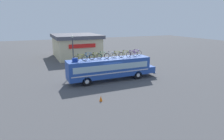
% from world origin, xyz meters
% --- Properties ---
extents(ground_plane, '(120.00, 120.00, 0.00)m').
position_xyz_m(ground_plane, '(0.00, 0.00, 0.00)').
color(ground_plane, '#4C4C4F').
extents(bus, '(11.65, 2.38, 2.78)m').
position_xyz_m(bus, '(0.19, -0.00, 1.62)').
color(bus, '#23479E').
rests_on(bus, ground).
extents(luggage_bag_1, '(0.58, 0.38, 0.43)m').
position_xyz_m(luggage_bag_1, '(-4.29, -0.15, 3.00)').
color(luggage_bag_1, '#193899').
rests_on(luggage_bag_1, bus).
extents(rooftop_bicycle_1, '(1.73, 0.44, 0.91)m').
position_xyz_m(rooftop_bicycle_1, '(-3.67, -0.31, 3.16)').
color(rooftop_bicycle_1, black).
rests_on(rooftop_bicycle_1, bus).
extents(rooftop_bicycle_2, '(1.73, 0.44, 0.96)m').
position_xyz_m(rooftop_bicycle_2, '(-2.66, 0.10, 3.18)').
color(rooftop_bicycle_2, black).
rests_on(rooftop_bicycle_2, bus).
extents(rooftop_bicycle_3, '(1.69, 0.44, 0.87)m').
position_xyz_m(rooftop_bicycle_3, '(-1.68, 0.24, 3.15)').
color(rooftop_bicycle_3, black).
rests_on(rooftop_bicycle_3, bus).
extents(rooftop_bicycle_4, '(1.76, 0.44, 0.92)m').
position_xyz_m(rooftop_bicycle_4, '(-0.77, 0.23, 3.17)').
color(rooftop_bicycle_4, black).
rests_on(rooftop_bicycle_4, bus).
extents(rooftop_bicycle_5, '(1.67, 0.44, 0.89)m').
position_xyz_m(rooftop_bicycle_5, '(0.22, 0.05, 3.16)').
color(rooftop_bicycle_5, black).
rests_on(rooftop_bicycle_5, bus).
extents(rooftop_bicycle_6, '(1.76, 0.44, 0.89)m').
position_xyz_m(rooftop_bicycle_6, '(1.15, 0.24, 3.16)').
color(rooftop_bicycle_6, black).
rests_on(rooftop_bicycle_6, bus).
extents(rooftop_bicycle_7, '(1.72, 0.44, 0.96)m').
position_xyz_m(rooftop_bicycle_7, '(2.15, -0.15, 3.18)').
color(rooftop_bicycle_7, black).
rests_on(rooftop_bicycle_7, bus).
extents(rooftop_bicycle_8, '(1.64, 0.44, 0.89)m').
position_xyz_m(rooftop_bicycle_8, '(3.11, -0.10, 3.15)').
color(rooftop_bicycle_8, black).
rests_on(rooftop_bicycle_8, bus).
extents(rooftop_bicycle_9, '(1.65, 0.44, 0.90)m').
position_xyz_m(rooftop_bicycle_9, '(4.02, 0.31, 3.16)').
color(rooftop_bicycle_9, black).
rests_on(rooftop_bicycle_9, bus).
extents(roadside_building, '(8.96, 10.49, 4.63)m').
position_xyz_m(roadside_building, '(0.08, 17.71, 2.36)').
color(roadside_building, beige).
rests_on(roadside_building, ground).
extents(traffic_cone, '(0.29, 0.29, 0.54)m').
position_xyz_m(traffic_cone, '(-3.27, -5.71, 0.27)').
color(traffic_cone, orange).
rests_on(traffic_cone, ground).
extents(street_lamp, '(0.31, 0.31, 5.33)m').
position_xyz_m(street_lamp, '(-3.22, 5.61, 3.15)').
color(street_lamp, '#38383D').
rests_on(street_lamp, ground).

